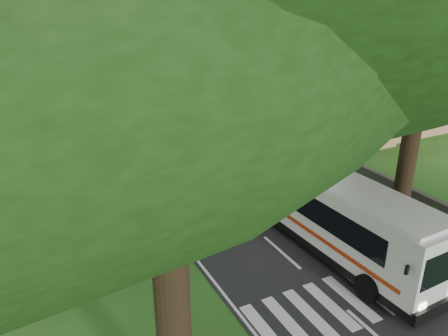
# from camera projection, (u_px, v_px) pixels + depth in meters

# --- Properties ---
(ground) EXTENTS (140.00, 140.00, 0.00)m
(ground) POSITION_uv_depth(u_px,v_px,m) (308.00, 276.00, 18.80)
(ground) COLOR #284E16
(ground) RESTS_ON ground
(road) EXTENTS (8.00, 120.00, 0.04)m
(road) POSITION_uv_depth(u_px,v_px,m) (139.00, 126.00, 39.45)
(road) COLOR black
(road) RESTS_ON ground
(crosswalk) EXTENTS (8.00, 3.00, 0.01)m
(crosswalk) POSITION_uv_depth(u_px,v_px,m) (339.00, 303.00, 17.15)
(crosswalk) COLOR silver
(crosswalk) RESTS_ON ground
(property_wall) EXTENTS (0.35, 50.00, 1.20)m
(property_wall) POSITION_uv_depth(u_px,v_px,m) (232.00, 111.00, 42.17)
(property_wall) COLOR #383533
(property_wall) RESTS_ON ground
(church) EXTENTS (14.00, 24.00, 11.60)m
(church) POSITION_uv_depth(u_px,v_px,m) (325.00, 63.00, 42.23)
(church) COLOR tan
(church) RESTS_ON ground
(pole_near) EXTENTS (1.60, 0.24, 8.00)m
(pole_near) POSITION_uv_depth(u_px,v_px,m) (327.00, 129.00, 24.48)
(pole_near) COLOR gray
(pole_near) RESTS_ON ground
(pole_mid) EXTENTS (1.60, 0.24, 8.00)m
(pole_mid) POSITION_uv_depth(u_px,v_px,m) (190.00, 73.00, 41.01)
(pole_mid) COLOR gray
(pole_mid) RESTS_ON ground
(pole_far) EXTENTS (1.60, 0.24, 8.00)m
(pole_far) POSITION_uv_depth(u_px,v_px,m) (131.00, 50.00, 57.54)
(pole_far) COLOR gray
(pole_far) RESTS_ON ground
(tree_r_near) EXTENTS (15.59, 15.59, 13.93)m
(tree_r_near) POSITION_uv_depth(u_px,v_px,m) (433.00, 11.00, 19.61)
(tree_r_near) COLOR black
(tree_r_near) RESTS_ON ground
(coach_bus) EXTENTS (3.33, 12.55, 3.67)m
(coach_bus) POSITION_uv_depth(u_px,v_px,m) (324.00, 206.00, 20.59)
(coach_bus) COLOR white
(coach_bus) RESTS_ON ground
(distant_car_a) EXTENTS (2.42, 4.20, 1.35)m
(distant_car_a) POSITION_uv_depth(u_px,v_px,m) (92.00, 96.00, 47.94)
(distant_car_a) COLOR silver
(distant_car_a) RESTS_ON road
(distant_car_b) EXTENTS (2.05, 4.34, 1.38)m
(distant_car_b) POSITION_uv_depth(u_px,v_px,m) (76.00, 71.00, 62.15)
(distant_car_b) COLOR navy
(distant_car_b) RESTS_ON road
(distant_car_c) EXTENTS (3.74, 5.57, 1.50)m
(distant_car_c) POSITION_uv_depth(u_px,v_px,m) (96.00, 64.00, 67.81)
(distant_car_c) COLOR maroon
(distant_car_c) RESTS_ON road
(pedestrian) EXTENTS (0.40, 0.59, 1.58)m
(pedestrian) POSITION_uv_depth(u_px,v_px,m) (155.00, 251.00, 19.18)
(pedestrian) COLOR black
(pedestrian) RESTS_ON ground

